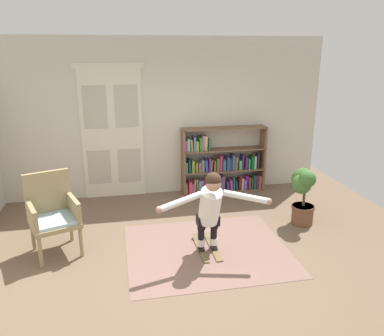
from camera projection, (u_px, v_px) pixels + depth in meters
name	position (u px, v px, depth m)	size (l,w,h in m)	color
ground_plane	(194.00, 259.00, 5.14)	(7.20, 7.20, 0.00)	brown
back_wall	(166.00, 118.00, 7.14)	(6.00, 0.10, 2.90)	beige
double_door	(112.00, 132.00, 6.97)	(1.22, 0.05, 2.45)	beige
rug	(207.00, 249.00, 5.37)	(2.22, 1.90, 0.01)	#7B5B51
bookshelf	(221.00, 166.00, 7.42)	(1.62, 0.30, 1.27)	brown
wicker_chair	(52.00, 212.00, 5.18)	(0.77, 0.77, 1.10)	#938158
potted_plant	(303.00, 191.00, 6.01)	(0.41, 0.50, 0.92)	brown
skis_pair	(207.00, 247.00, 5.39)	(0.27, 0.74, 0.07)	brown
person_skier	(210.00, 206.00, 5.02)	(1.48, 0.56, 1.15)	white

